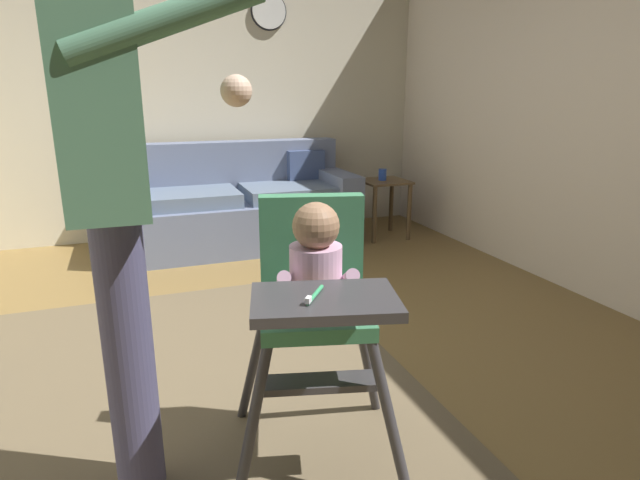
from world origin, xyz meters
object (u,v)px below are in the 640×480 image
Objects in this scene: adult_standing at (115,194)px; wall_clock at (269,11)px; high_chair at (315,286)px; couch at (240,206)px; sippy_cup at (382,175)px; side_table at (384,196)px.

wall_clock is (1.34, 3.30, 0.96)m from adult_standing.
wall_clock is at bearing -178.22° from high_chair.
adult_standing reaches higher than couch.
couch is 1.09× the size of adult_standing.
high_chair is 9.56× the size of sippy_cup.
adult_standing is 3.45m from side_table.
adult_standing is at bearing -77.24° from high_chair.
sippy_cup is (1.57, 2.63, -0.09)m from high_chair.
adult_standing reaches higher than sippy_cup.
wall_clock is at bearing 138.09° from couch.
wall_clock reaches higher than adult_standing.
adult_standing is at bearing -129.63° from sippy_cup.
adult_standing is at bearing -129.87° from side_table.
side_table is 1.92m from wall_clock.
high_chair is 3.64m from wall_clock.
couch is at bearing 170.28° from side_table.
couch is 1.75m from wall_clock.
couch is at bearing 170.13° from sippy_cup.
wall_clock reaches higher than couch.
high_chair reaches higher than couch.
adult_standing is at bearing -112.10° from wall_clock.
couch is 2.02× the size of high_chair.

